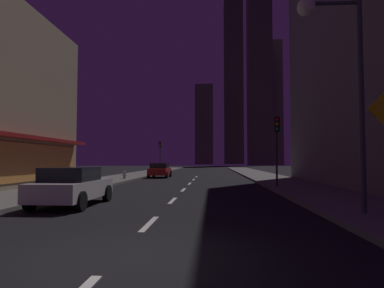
% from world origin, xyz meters
% --- Properties ---
extents(ground_plane, '(78.00, 136.00, 0.10)m').
position_xyz_m(ground_plane, '(0.00, 32.00, -0.05)').
color(ground_plane, black).
extents(sidewalk_right, '(4.00, 76.00, 0.15)m').
position_xyz_m(sidewalk_right, '(7.00, 32.00, 0.07)').
color(sidewalk_right, '#605E59').
rests_on(sidewalk_right, ground).
extents(sidewalk_left, '(4.00, 76.00, 0.15)m').
position_xyz_m(sidewalk_left, '(-7.00, 32.00, 0.07)').
color(sidewalk_left, '#605E59').
rests_on(sidewalk_left, ground).
extents(lane_marking_center, '(0.16, 33.40, 0.01)m').
position_xyz_m(lane_marking_center, '(0.00, 13.60, 0.01)').
color(lane_marking_center, silver).
rests_on(lane_marking_center, ground).
extents(skyscraper_distant_tall, '(7.88, 8.58, 35.09)m').
position_xyz_m(skyscraper_distant_tall, '(-2.08, 142.53, 17.54)').
color(skyscraper_distant_tall, brown).
rests_on(skyscraper_distant_tall, ground).
extents(skyscraper_distant_mid, '(8.97, 8.63, 78.55)m').
position_xyz_m(skyscraper_distant_mid, '(11.79, 155.66, 39.27)').
color(skyscraper_distant_mid, '#434032').
rests_on(skyscraper_distant_mid, ground).
extents(skyscraper_distant_short, '(8.12, 7.73, 60.87)m').
position_xyz_m(skyscraper_distant_short, '(18.12, 111.54, 30.43)').
color(skyscraper_distant_short, '#474335').
rests_on(skyscraper_distant_short, ground).
extents(skyscraper_distant_slender, '(6.80, 8.24, 44.97)m').
position_xyz_m(skyscraper_distant_slender, '(23.26, 117.32, 22.49)').
color(skyscraper_distant_slender, '#635E4A').
rests_on(skyscraper_distant_slender, ground).
extents(car_parked_near, '(1.98, 4.24, 1.45)m').
position_xyz_m(car_parked_near, '(-3.60, 6.59, 0.74)').
color(car_parked_near, silver).
rests_on(car_parked_near, ground).
extents(car_parked_far, '(1.98, 4.24, 1.45)m').
position_xyz_m(car_parked_far, '(-3.60, 27.56, 0.74)').
color(car_parked_far, '#B21919').
rests_on(car_parked_far, ground).
extents(fire_hydrant_far_left, '(0.42, 0.30, 0.65)m').
position_xyz_m(fire_hydrant_far_left, '(-5.90, 22.69, 0.45)').
color(fire_hydrant_far_left, '#B2B2B2').
rests_on(fire_hydrant_far_left, sidewalk_left).
extents(traffic_light_near_right, '(0.32, 0.48, 4.20)m').
position_xyz_m(traffic_light_near_right, '(5.50, 14.23, 3.19)').
color(traffic_light_near_right, '#2D2D2D').
rests_on(traffic_light_near_right, sidewalk_right).
extents(traffic_light_far_left, '(0.32, 0.48, 4.20)m').
position_xyz_m(traffic_light_far_left, '(-5.50, 39.49, 3.19)').
color(traffic_light_far_left, '#2D2D2D').
rests_on(traffic_light_far_left, sidewalk_left).
extents(street_lamp_right, '(1.96, 0.56, 6.58)m').
position_xyz_m(street_lamp_right, '(5.38, 4.50, 5.07)').
color(street_lamp_right, '#38383D').
rests_on(street_lamp_right, sidewalk_right).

